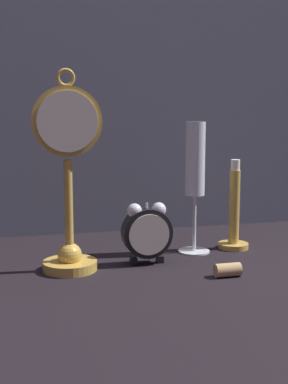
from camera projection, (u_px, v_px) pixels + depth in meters
ground_plane at (156, 274)px, 0.87m from camera, size 4.00×4.00×0.00m
fabric_backdrop_drape at (115, 61)px, 1.13m from camera, size 1.62×0.01×0.73m
pocket_watch_on_stand at (68, 183)px, 0.87m from camera, size 0.11×0.09×0.33m
alarm_clock_twin_bell at (147, 230)px, 0.92m from camera, size 0.09×0.03×0.11m
champagne_flute at (195, 170)px, 0.98m from camera, size 0.06×0.06×0.24m
brass_candlestick at (234, 218)px, 1.02m from camera, size 0.06×0.06×0.17m
wine_cork at (228, 270)px, 0.85m from camera, size 0.04×0.02×0.02m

